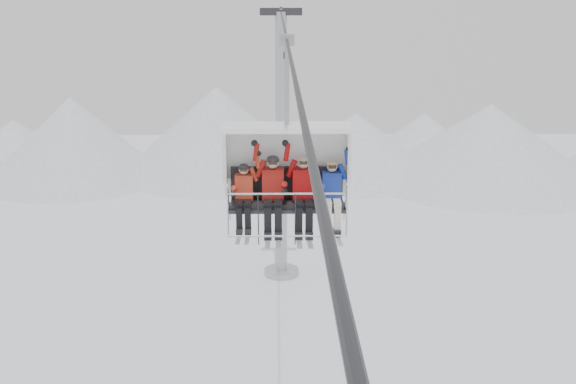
{
  "coord_description": "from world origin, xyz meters",
  "views": [
    {
      "loc": [
        -0.2,
        -13.01,
        14.23
      ],
      "look_at": [
        0.0,
        0.0,
        10.6
      ],
      "focal_mm": 45.0,
      "sensor_mm": 36.0,
      "label": 1
    }
  ],
  "objects_px": {
    "skier_center_left": "(273,191)",
    "skier_center_right": "(303,191)",
    "lift_tower_right": "(281,167)",
    "skier_far_left": "(244,195)",
    "skier_far_right": "(332,193)",
    "chairlift_carrier": "(287,165)"
  },
  "relations": [
    {
      "from": "skier_center_left",
      "to": "skier_center_right",
      "type": "xyz_separation_m",
      "value": [
        0.63,
        0.0,
        0.0
      ]
    },
    {
      "from": "lift_tower_right",
      "to": "skier_center_right",
      "type": "distance_m",
      "value": 21.13
    },
    {
      "from": "skier_far_left",
      "to": "skier_far_right",
      "type": "xyz_separation_m",
      "value": [
        1.82,
        0.01,
        0.03
      ]
    },
    {
      "from": "lift_tower_right",
      "to": "skier_center_left",
      "type": "distance_m",
      "value": 21.13
    },
    {
      "from": "skier_far_right",
      "to": "skier_center_right",
      "type": "bearing_deg",
      "value": 178.83
    },
    {
      "from": "skier_center_left",
      "to": "chairlift_carrier",
      "type": "bearing_deg",
      "value": 46.23
    },
    {
      "from": "skier_center_right",
      "to": "skier_far_right",
      "type": "xyz_separation_m",
      "value": [
        0.59,
        -0.01,
        -0.05
      ]
    },
    {
      "from": "skier_center_right",
      "to": "skier_far_left",
      "type": "bearing_deg",
      "value": -179.02
    },
    {
      "from": "chairlift_carrier",
      "to": "skier_center_left",
      "type": "distance_m",
      "value": 0.64
    },
    {
      "from": "chairlift_carrier",
      "to": "skier_far_left",
      "type": "height_order",
      "value": "chairlift_carrier"
    },
    {
      "from": "chairlift_carrier",
      "to": "skier_center_left",
      "type": "xyz_separation_m",
      "value": [
        -0.29,
        -0.3,
        -0.48
      ]
    },
    {
      "from": "skier_far_left",
      "to": "skier_center_right",
      "type": "height_order",
      "value": "skier_center_right"
    },
    {
      "from": "chairlift_carrier",
      "to": "skier_far_right",
      "type": "xyz_separation_m",
      "value": [
        0.93,
        -0.32,
        -0.52
      ]
    },
    {
      "from": "skier_center_left",
      "to": "skier_center_right",
      "type": "height_order",
      "value": "same"
    },
    {
      "from": "chairlift_carrier",
      "to": "skier_center_left",
      "type": "bearing_deg",
      "value": -133.77
    },
    {
      "from": "skier_far_left",
      "to": "skier_center_right",
      "type": "distance_m",
      "value": 1.23
    },
    {
      "from": "skier_center_right",
      "to": "skier_far_right",
      "type": "height_order",
      "value": "skier_center_right"
    },
    {
      "from": "skier_center_right",
      "to": "skier_center_left",
      "type": "bearing_deg",
      "value": 180.0
    },
    {
      "from": "skier_far_left",
      "to": "skier_far_right",
      "type": "height_order",
      "value": "skier_far_right"
    },
    {
      "from": "lift_tower_right",
      "to": "chairlift_carrier",
      "type": "relative_size",
      "value": 3.38
    },
    {
      "from": "chairlift_carrier",
      "to": "skier_center_right",
      "type": "bearing_deg",
      "value": -41.69
    },
    {
      "from": "lift_tower_right",
      "to": "skier_far_left",
      "type": "distance_m",
      "value": 21.15
    }
  ]
}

